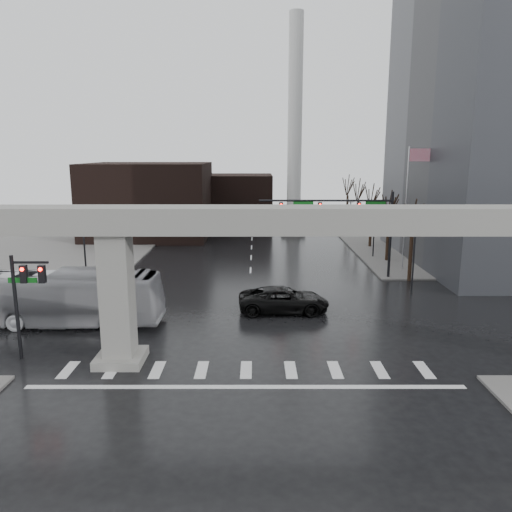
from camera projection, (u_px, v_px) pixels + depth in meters
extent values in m
plane|color=black|center=(247.00, 362.00, 27.83)|extent=(160.00, 160.00, 0.00)
cube|color=slate|center=(457.00, 244.00, 63.05)|extent=(28.00, 36.00, 0.15)
cube|color=slate|center=(46.00, 244.00, 63.03)|extent=(28.00, 36.00, 0.15)
cube|color=gray|center=(246.00, 220.00, 26.18)|extent=(48.00, 2.20, 1.40)
cube|color=gray|center=(118.00, 299.00, 27.07)|extent=(1.60, 1.60, 7.30)
cube|color=gray|center=(121.00, 358.00, 27.77)|extent=(2.60, 2.60, 0.50)
cube|color=black|center=(149.00, 200.00, 67.89)|extent=(16.00, 14.00, 10.00)
cube|color=black|center=(240.00, 201.00, 77.89)|extent=(10.00, 10.00, 8.00)
cylinder|color=white|center=(295.00, 126.00, 69.76)|extent=(2.00, 2.00, 30.00)
cylinder|color=gray|center=(293.00, 228.00, 72.72)|extent=(3.60, 3.60, 1.20)
cylinder|color=black|center=(390.00, 236.00, 45.41)|extent=(0.24, 0.24, 8.00)
cylinder|color=black|center=(326.00, 201.00, 44.75)|extent=(12.00, 0.18, 0.18)
cube|color=black|center=(359.00, 208.00, 44.88)|extent=(0.35, 0.30, 1.00)
cube|color=black|center=(320.00, 208.00, 44.88)|extent=(0.35, 0.30, 1.00)
cube|color=black|center=(281.00, 208.00, 44.88)|extent=(0.35, 0.30, 1.00)
sphere|color=#FF0C05|center=(359.00, 205.00, 44.64)|extent=(0.20, 0.20, 0.20)
cube|color=#0C5614|center=(376.00, 203.00, 44.79)|extent=(1.80, 0.05, 0.35)
cube|color=#0C5614|center=(303.00, 203.00, 44.79)|extent=(1.80, 0.05, 0.35)
cylinder|color=black|center=(16.00, 308.00, 27.69)|extent=(0.20, 0.20, 6.00)
cylinder|color=black|center=(30.00, 262.00, 27.16)|extent=(2.00, 0.14, 0.14)
cube|color=black|center=(24.00, 274.00, 27.29)|extent=(0.35, 0.30, 1.00)
cube|color=black|center=(42.00, 274.00, 27.29)|extent=(0.35, 0.30, 1.00)
cube|color=#0C5614|center=(23.00, 280.00, 27.36)|extent=(1.60, 0.05, 0.30)
cylinder|color=silver|center=(406.00, 210.00, 48.13)|extent=(0.12, 0.12, 12.00)
cube|color=#BF1437|center=(420.00, 155.00, 47.06)|extent=(2.00, 0.03, 1.20)
cylinder|color=black|center=(413.00, 265.00, 41.04)|extent=(0.14, 0.14, 4.80)
cube|color=black|center=(415.00, 236.00, 40.56)|extent=(0.90, 0.06, 0.06)
sphere|color=silver|center=(410.00, 234.00, 40.51)|extent=(0.32, 0.32, 0.32)
sphere|color=silver|center=(421.00, 234.00, 40.51)|extent=(0.32, 0.32, 0.32)
cylinder|color=black|center=(374.00, 236.00, 54.74)|extent=(0.14, 0.14, 4.80)
cube|color=black|center=(375.00, 215.00, 54.26)|extent=(0.90, 0.06, 0.06)
sphere|color=silver|center=(371.00, 213.00, 54.21)|extent=(0.32, 0.32, 0.32)
sphere|color=silver|center=(379.00, 213.00, 54.22)|extent=(0.32, 0.32, 0.32)
cylinder|color=black|center=(350.00, 219.00, 68.44)|extent=(0.14, 0.14, 4.80)
cube|color=black|center=(351.00, 202.00, 67.96)|extent=(0.90, 0.06, 0.06)
sphere|color=silver|center=(348.00, 201.00, 67.92)|extent=(0.32, 0.32, 0.32)
sphere|color=silver|center=(354.00, 201.00, 67.92)|extent=(0.32, 0.32, 0.32)
cylinder|color=black|center=(86.00, 265.00, 41.03)|extent=(0.14, 0.14, 4.80)
cube|color=black|center=(84.00, 236.00, 40.54)|extent=(0.90, 0.06, 0.06)
sphere|color=silver|center=(78.00, 234.00, 40.50)|extent=(0.32, 0.32, 0.32)
sphere|color=silver|center=(89.00, 234.00, 40.50)|extent=(0.32, 0.32, 0.32)
cylinder|color=black|center=(128.00, 236.00, 54.73)|extent=(0.14, 0.14, 4.80)
cube|color=black|center=(127.00, 215.00, 54.24)|extent=(0.90, 0.06, 0.06)
sphere|color=silver|center=(123.00, 213.00, 54.20)|extent=(0.32, 0.32, 0.32)
sphere|color=silver|center=(131.00, 213.00, 54.20)|extent=(0.32, 0.32, 0.32)
cylinder|color=black|center=(154.00, 219.00, 68.43)|extent=(0.14, 0.14, 4.80)
cube|color=black|center=(153.00, 202.00, 67.94)|extent=(0.90, 0.06, 0.06)
sphere|color=silver|center=(150.00, 201.00, 67.90)|extent=(0.32, 0.32, 0.32)
sphere|color=silver|center=(156.00, 201.00, 67.90)|extent=(0.32, 0.32, 0.32)
cylinder|color=black|center=(410.00, 256.00, 44.98)|extent=(0.34, 0.34, 4.55)
cylinder|color=black|center=(413.00, 215.00, 44.21)|extent=(0.12, 1.52, 2.98)
cylinder|color=black|center=(418.00, 217.00, 44.50)|extent=(0.83, 1.14, 2.51)
cylinder|color=black|center=(388.00, 240.00, 52.80)|extent=(0.34, 0.34, 4.66)
cylinder|color=black|center=(390.00, 204.00, 52.01)|extent=(0.12, 1.55, 3.05)
cylinder|color=black|center=(394.00, 206.00, 52.31)|extent=(0.85, 1.16, 2.57)
cylinder|color=black|center=(371.00, 228.00, 60.62)|extent=(0.34, 0.34, 4.76)
cylinder|color=black|center=(372.00, 196.00, 59.81)|extent=(0.12, 1.59, 3.11)
cylinder|color=black|center=(376.00, 198.00, 60.11)|extent=(0.86, 1.18, 2.62)
cylinder|color=black|center=(357.00, 219.00, 68.43)|extent=(0.34, 0.34, 4.87)
cylinder|color=black|center=(359.00, 190.00, 67.61)|extent=(0.12, 1.62, 3.18)
cylinder|color=black|center=(362.00, 191.00, 67.91)|extent=(0.88, 1.20, 2.68)
cylinder|color=black|center=(347.00, 212.00, 76.25)|extent=(0.34, 0.34, 4.97)
cylinder|color=black|center=(348.00, 185.00, 75.41)|extent=(0.12, 1.65, 3.25)
cylinder|color=black|center=(351.00, 186.00, 75.71)|extent=(0.89, 1.23, 2.74)
imported|color=black|center=(284.00, 300.00, 36.37)|extent=(6.62, 3.15, 1.82)
imported|color=#B3B2B7|center=(62.00, 298.00, 33.53)|extent=(13.46, 3.27, 3.74)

